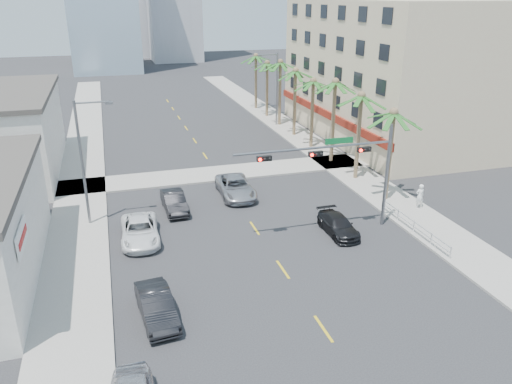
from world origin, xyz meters
TOP-DOWN VIEW (x-y plane):
  - ground at (0.00, 0.00)m, footprint 260.00×260.00m
  - sidewalk_right at (12.00, 20.00)m, footprint 4.00×120.00m
  - sidewalk_left at (-12.00, 20.00)m, footprint 4.00×120.00m
  - sidewalk_cross at (0.00, 22.00)m, footprint 80.00×4.00m
  - building_right at (21.99, 30.00)m, footprint 15.25×28.00m
  - traffic_signal_mast at (5.78, 7.95)m, footprint 11.12×0.54m
  - palm_tree_0 at (11.60, 12.00)m, footprint 4.80×4.80m
  - palm_tree_1 at (11.60, 17.20)m, footprint 4.80×4.80m
  - palm_tree_2 at (11.60, 22.40)m, footprint 4.80×4.80m
  - palm_tree_3 at (11.60, 27.60)m, footprint 4.80×4.80m
  - palm_tree_4 at (11.60, 32.80)m, footprint 4.80×4.80m
  - palm_tree_5 at (11.60, 38.00)m, footprint 4.80×4.80m
  - palm_tree_6 at (11.60, 43.20)m, footprint 4.80×4.80m
  - palm_tree_7 at (11.60, 48.40)m, footprint 4.80×4.80m
  - streetlight_left at (-11.00, 14.00)m, footprint 2.55×0.25m
  - streetlight_right at (11.00, 38.00)m, footprint 2.55×0.25m
  - guardrail at (10.30, 6.00)m, footprint 0.08×8.08m
  - car_parked_mid at (-7.80, 1.25)m, footprint 1.98×4.64m
  - car_parked_far at (-7.91, 10.38)m, footprint 2.65×5.38m
  - car_lane_left at (-5.00, 14.76)m, footprint 1.71×4.50m
  - car_lane_center at (0.25, 16.35)m, footprint 2.77×5.72m
  - car_lane_right at (5.30, 7.56)m, footprint 1.76×4.33m
  - pedestrian at (13.10, 9.60)m, footprint 0.71×0.47m

SIDE VIEW (x-z plane):
  - ground at x=0.00m, z-range 0.00..0.00m
  - sidewalk_right at x=12.00m, z-range 0.00..0.15m
  - sidewalk_left at x=-12.00m, z-range 0.00..0.15m
  - sidewalk_cross at x=0.00m, z-range 0.00..0.15m
  - car_lane_right at x=5.30m, z-range 0.00..1.26m
  - guardrail at x=10.30m, z-range 0.17..1.17m
  - car_lane_left at x=-5.00m, z-range 0.00..1.47m
  - car_parked_far at x=-7.91m, z-range 0.00..1.47m
  - car_parked_mid at x=-7.80m, z-range 0.00..1.49m
  - car_lane_center at x=0.25m, z-range 0.00..1.57m
  - pedestrian at x=13.10m, z-range 0.15..2.07m
  - streetlight_left at x=-11.00m, z-range 0.56..9.56m
  - streetlight_right at x=11.00m, z-range 0.56..9.56m
  - traffic_signal_mast at x=5.78m, z-range 1.46..8.66m
  - palm_tree_0 at x=11.60m, z-range 3.18..10.98m
  - palm_tree_3 at x=11.60m, z-range 3.18..10.98m
  - palm_tree_6 at x=11.60m, z-range 3.18..10.98m
  - palm_tree_1 at x=11.60m, z-range 3.35..11.51m
  - palm_tree_4 at x=11.60m, z-range 3.35..11.51m
  - palm_tree_7 at x=11.60m, z-range 3.35..11.51m
  - building_right at x=21.99m, z-range 0.00..15.00m
  - palm_tree_2 at x=11.60m, z-range 3.52..12.04m
  - palm_tree_5 at x=11.60m, z-range 3.52..12.04m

